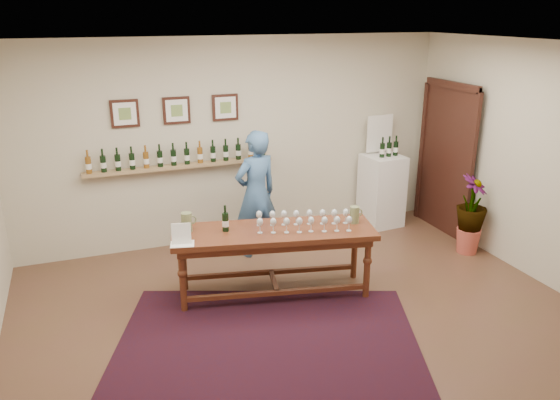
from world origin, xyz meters
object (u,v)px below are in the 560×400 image
object	(u,v)px
potted_plant	(471,215)
person	(256,194)
display_pedestal	(382,190)
tasting_table	(274,239)

from	to	relation	value
potted_plant	person	xyz separation A→B (m)	(-2.68, 0.97, 0.30)
display_pedestal	potted_plant	world-z (taller)	display_pedestal
potted_plant	person	bearing A→B (deg)	160.12
potted_plant	person	world-z (taller)	person
display_pedestal	potted_plant	bearing A→B (deg)	-66.71
tasting_table	person	xyz separation A→B (m)	(0.16, 1.12, 0.17)
potted_plant	person	distance (m)	2.86
display_pedestal	potted_plant	xyz separation A→B (m)	(0.57, -1.33, 0.00)
potted_plant	person	size ratio (longest dim) A/B	0.55
potted_plant	display_pedestal	bearing A→B (deg)	113.29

